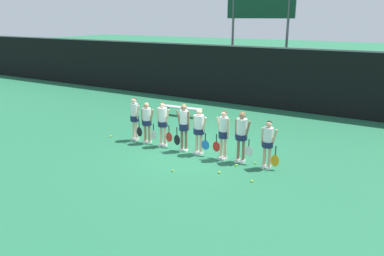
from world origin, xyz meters
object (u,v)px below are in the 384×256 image
bench_courtside (182,108)px  tennis_ball_5 (256,163)px  tennis_ball_4 (252,181)px  player_5 (223,131)px  scoreboard (260,13)px  player_1 (147,120)px  player_0 (135,115)px  player_7 (268,141)px  tennis_ball_1 (173,171)px  tennis_ball_3 (111,136)px  player_2 (163,121)px  player_3 (184,124)px  tennis_ball_0 (236,165)px  tennis_ball_2 (219,172)px  player_4 (199,127)px  player_6 (242,133)px

bench_courtside → tennis_ball_5: 6.93m
tennis_ball_4 → player_5: bearing=141.7°
scoreboard → bench_courtside: bearing=-110.0°
player_1 → player_5: player_5 is taller
player_1 → tennis_ball_5: (4.47, 0.12, -0.93)m
player_0 → player_7: (5.56, -0.09, -0.10)m
tennis_ball_1 → tennis_ball_3: tennis_ball_3 is taller
player_2 → player_5: player_5 is taller
tennis_ball_3 → player_5: bearing=1.2°
player_0 → player_3: 2.34m
player_1 → tennis_ball_4: (4.91, -1.31, -0.92)m
bench_courtside → tennis_ball_5: size_ratio=32.67×
tennis_ball_0 → tennis_ball_3: 5.76m
player_5 → tennis_ball_2: bearing=-63.0°
player_0 → tennis_ball_1: player_0 is taller
player_3 → player_7: bearing=-11.0°
player_7 → tennis_ball_0: 1.36m
player_0 → scoreboard: bearing=90.0°
player_2 → tennis_ball_4: 4.48m
player_0 → tennis_ball_1: size_ratio=26.42×
player_3 → tennis_ball_3: bearing=171.4°
bench_courtside → tennis_ball_4: bearing=-47.5°
scoreboard → player_7: size_ratio=3.93×
player_4 → player_7: 2.56m
player_4 → tennis_ball_4: bearing=-21.6°
player_3 → player_4: bearing=-11.2°
player_3 → player_0: bearing=167.3°
player_7 → tennis_ball_5: player_7 is taller
player_7 → tennis_ball_1: 3.22m
tennis_ball_1 → tennis_ball_5: tennis_ball_1 is taller
scoreboard → tennis_ball_2: size_ratio=88.15×
player_3 → tennis_ball_2: bearing=-40.7°
player_7 → tennis_ball_5: (-0.44, 0.16, -0.91)m
player_2 → player_6: (3.22, 0.00, 0.04)m
player_4 → tennis_ball_4: player_4 is taller
scoreboard → tennis_ball_1: bearing=-81.9°
player_0 → player_7: size_ratio=1.09×
player_0 → player_7: 5.56m
tennis_ball_5 → player_0: bearing=-179.3°
player_1 → player_4: bearing=-11.5°
player_2 → tennis_ball_0: bearing=-11.4°
player_0 → player_3: player_3 is taller
player_3 → player_5: 1.62m
player_4 → tennis_ball_2: bearing=-34.9°
tennis_ball_1 → tennis_ball_4: size_ratio=0.94×
tennis_ball_5 → player_7: bearing=-20.0°
player_0 → tennis_ball_3: player_0 is taller
player_6 → tennis_ball_0: 1.11m
bench_courtside → player_7: (5.99, -4.29, 0.55)m
bench_courtside → tennis_ball_4: size_ratio=30.07×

